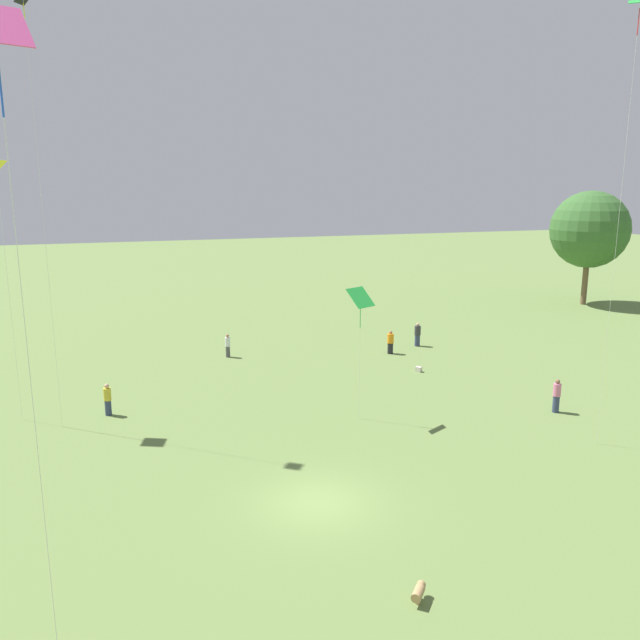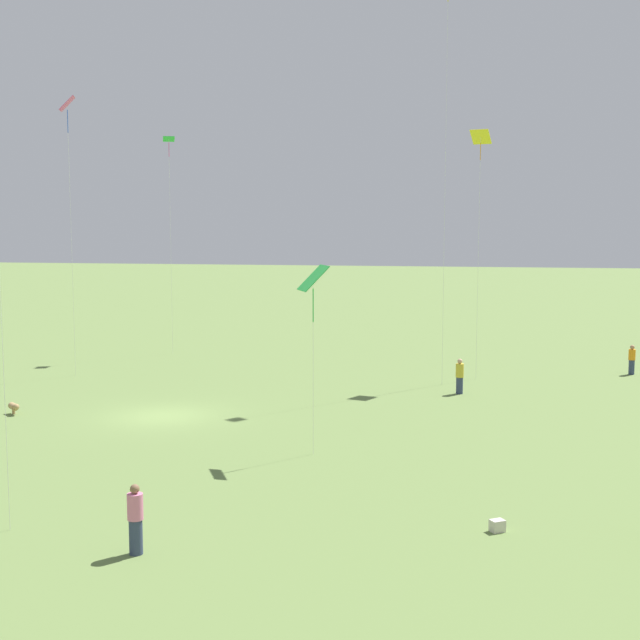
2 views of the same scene
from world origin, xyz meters
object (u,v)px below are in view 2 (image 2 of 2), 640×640
(person_6, at_px, (632,360))
(kite_5, at_px, (481,146))
(kite_1, at_px, (447,31))
(dog_0, at_px, (14,407))
(kite_4, at_px, (67,114))
(kite_7, at_px, (313,281))
(person_1, at_px, (460,376))
(person_0, at_px, (135,519))
(kite_6, at_px, (169,154))
(picnic_bag_1, at_px, (497,526))

(person_6, height_order, kite_5, kite_5)
(kite_1, height_order, dog_0, kite_1)
(kite_4, height_order, kite_7, kite_4)
(kite_7, bearing_deg, person_1, 177.36)
(person_0, height_order, kite_6, kite_6)
(kite_6, bearing_deg, person_0, 131.70)
(person_0, xyz_separation_m, person_1, (-7.55, -22.06, -0.05))
(kite_5, relative_size, kite_6, 0.97)
(kite_1, height_order, picnic_bag_1, kite_1)
(kite_1, distance_m, kite_6, 19.22)
(kite_1, distance_m, kite_7, 18.47)
(person_0, xyz_separation_m, kite_4, (12.68, -23.45, 12.78))
(kite_1, bearing_deg, person_1, -167.07)
(kite_6, bearing_deg, kite_4, 97.86)
(person_1, xyz_separation_m, kite_4, (20.23, -1.39, 12.83))
(kite_7, relative_size, picnic_bag_1, 14.41)
(kite_5, bearing_deg, kite_1, 111.21)
(kite_5, distance_m, kite_6, 19.42)
(person_1, xyz_separation_m, picnic_bag_1, (-1.37, 18.86, -0.68))
(kite_5, bearing_deg, person_6, -99.06)
(kite_1, relative_size, kite_6, 1.49)
(picnic_bag_1, bearing_deg, dog_0, -28.75)
(kite_1, relative_size, kite_5, 1.54)
(person_1, height_order, kite_5, kite_5)
(person_6, relative_size, kite_6, 0.12)
(picnic_bag_1, bearing_deg, kite_7, -47.61)
(kite_1, height_order, kite_6, kite_1)
(person_0, distance_m, kite_4, 29.56)
(person_1, xyz_separation_m, kite_7, (4.90, 11.98, 5.32))
(kite_6, distance_m, picnic_bag_1, 36.56)
(kite_4, bearing_deg, picnic_bag_1, 72.67)
(kite_4, height_order, picnic_bag_1, kite_4)
(person_6, bearing_deg, picnic_bag_1, 123.75)
(kite_5, height_order, kite_7, kite_5)
(kite_5, xyz_separation_m, kite_6, (18.56, -5.72, 0.23))
(kite_4, relative_size, kite_7, 2.17)
(person_0, bearing_deg, person_1, -40.65)
(kite_1, bearing_deg, kite_7, 154.69)
(person_6, bearing_deg, kite_6, 43.97)
(person_1, bearing_deg, person_6, -127.57)
(kite_6, bearing_deg, dog_0, 111.12)
(kite_7, height_order, picnic_bag_1, kite_7)
(person_0, xyz_separation_m, kite_1, (-6.64, -24.26, 16.41))
(kite_4, relative_size, picnic_bag_1, 31.30)
(kite_7, bearing_deg, dog_0, -87.04)
(kite_6, height_order, kite_7, kite_6)
(person_1, bearing_deg, picnic_bag_1, 108.93)
(person_1, bearing_deg, kite_6, -14.25)
(kite_7, xyz_separation_m, dog_0, (13.75, -4.11, -5.83))
(person_1, distance_m, kite_6, 23.29)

